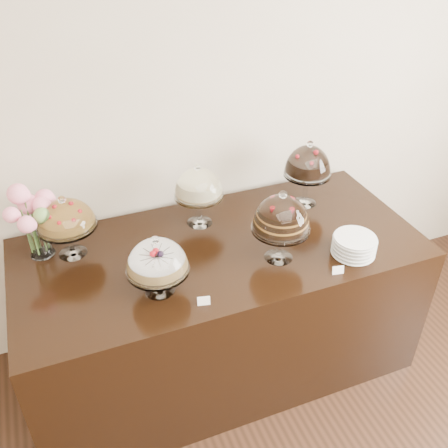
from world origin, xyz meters
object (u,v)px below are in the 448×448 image
object	(u,v)px
cake_stand_choco_layer	(281,216)
plate_stack	(354,245)
display_counter	(221,307)
flower_vase	(33,216)
cake_stand_sugar_sponge	(157,259)
cake_stand_dark_choco	(308,164)
cake_stand_cheesecake	(198,185)
cake_stand_fruit_tart	(65,217)

from	to	relation	value
cake_stand_choco_layer	plate_stack	world-z (taller)	cake_stand_choco_layer
display_counter	plate_stack	bearing A→B (deg)	-26.38
display_counter	cake_stand_choco_layer	size ratio (longest dim) A/B	5.42
flower_vase	plate_stack	xyz separation A→B (m)	(1.54, -0.60, -0.19)
cake_stand_sugar_sponge	plate_stack	world-z (taller)	cake_stand_sugar_sponge
cake_stand_choco_layer	cake_stand_dark_choco	bearing A→B (deg)	47.74
display_counter	cake_stand_choco_layer	bearing A→B (deg)	-38.58
cake_stand_dark_choco	flower_vase	distance (m)	1.55
flower_vase	cake_stand_cheesecake	bearing A→B (deg)	-1.76
cake_stand_cheesecake	flower_vase	xyz separation A→B (m)	(-0.88, 0.03, -0.01)
cake_stand_fruit_tart	cake_stand_choco_layer	bearing A→B (deg)	-23.26
cake_stand_choco_layer	cake_stand_fruit_tart	world-z (taller)	cake_stand_choco_layer
cake_stand_fruit_tart	plate_stack	size ratio (longest dim) A/B	1.58
display_counter	cake_stand_cheesecake	xyz separation A→B (m)	(-0.03, 0.26, 0.70)
display_counter	flower_vase	xyz separation A→B (m)	(-0.91, 0.29, 0.69)
cake_stand_sugar_sponge	flower_vase	distance (m)	0.72
display_counter	cake_stand_sugar_sponge	world-z (taller)	cake_stand_sugar_sponge
cake_stand_sugar_sponge	cake_stand_cheesecake	distance (m)	0.61
cake_stand_sugar_sponge	cake_stand_cheesecake	world-z (taller)	cake_stand_cheesecake
cake_stand_cheesecake	cake_stand_dark_choco	distance (m)	0.67
cake_stand_sugar_sponge	cake_stand_choco_layer	size ratio (longest dim) A/B	0.79
cake_stand_sugar_sponge	plate_stack	size ratio (longest dim) A/B	1.43
cake_stand_fruit_tart	cake_stand_dark_choco	bearing A→B (deg)	-0.02
plate_stack	cake_stand_dark_choco	bearing A→B (deg)	89.21
cake_stand_dark_choco	display_counter	bearing A→B (deg)	-160.07
flower_vase	cake_stand_fruit_tart	bearing A→B (deg)	-20.48
cake_stand_dark_choco	flower_vase	size ratio (longest dim) A/B	0.99
plate_stack	cake_stand_choco_layer	bearing A→B (deg)	163.29
flower_vase	plate_stack	size ratio (longest dim) A/B	1.86
flower_vase	plate_stack	bearing A→B (deg)	-21.41
cake_stand_choco_layer	plate_stack	bearing A→B (deg)	-16.71
cake_stand_cheesecake	flower_vase	bearing A→B (deg)	178.24
display_counter	cake_stand_cheesecake	distance (m)	0.75
cake_stand_fruit_tart	plate_stack	distance (m)	1.50
cake_stand_fruit_tart	flower_vase	world-z (taller)	flower_vase
display_counter	cake_stand_dark_choco	size ratio (longest dim) A/B	5.30
display_counter	cake_stand_fruit_tart	world-z (taller)	cake_stand_fruit_tart
display_counter	cake_stand_cheesecake	world-z (taller)	cake_stand_cheesecake
cake_stand_cheesecake	cake_stand_fruit_tart	bearing A→B (deg)	-177.67
flower_vase	plate_stack	world-z (taller)	flower_vase
cake_stand_sugar_sponge	cake_stand_choco_layer	distance (m)	0.65
cake_stand_fruit_tart	flower_vase	size ratio (longest dim) A/B	0.85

